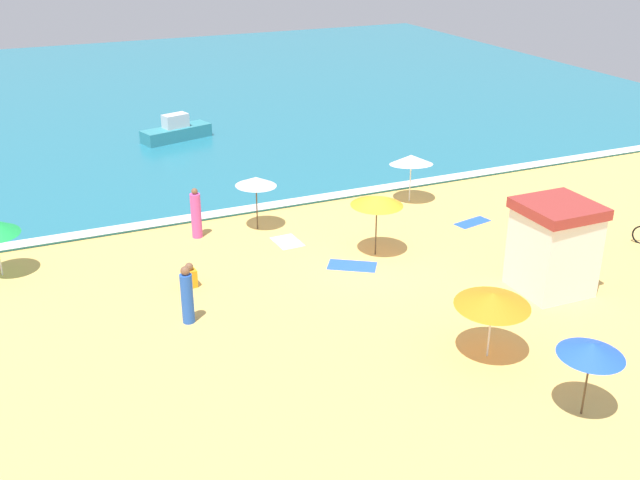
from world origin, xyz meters
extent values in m
plane|color=#EDBC60|center=(0.00, 0.00, 0.00)|extent=(60.00, 60.00, 0.00)
cube|color=teal|center=(0.00, 28.00, 0.05)|extent=(60.00, 44.00, 0.10)
cube|color=white|center=(0.00, 6.30, 0.10)|extent=(57.00, 0.70, 0.01)
cube|color=white|center=(4.23, -4.00, 1.29)|extent=(2.08, 2.10, 2.58)
cube|color=#A5332D|center=(4.23, -4.00, 2.74)|extent=(2.20, 2.22, 0.33)
cylinder|color=#4C3823|center=(0.45, 0.57, 1.06)|extent=(0.05, 0.05, 2.12)
cone|color=orange|center=(0.45, 0.57, 2.00)|extent=(2.48, 2.48, 0.36)
cylinder|color=#4C3823|center=(-2.53, 4.40, 1.00)|extent=(0.05, 0.05, 2.00)
cone|color=white|center=(-2.53, 4.40, 1.89)|extent=(1.75, 1.74, 0.37)
cylinder|color=#4C3823|center=(0.69, -9.53, 0.95)|extent=(0.05, 0.05, 1.90)
cone|color=blue|center=(0.69, -9.53, 1.79)|extent=(2.11, 2.11, 0.40)
cylinder|color=silver|center=(0.14, -6.49, 0.93)|extent=(0.05, 0.05, 1.86)
cone|color=orange|center=(0.14, -6.49, 1.72)|extent=(2.61, 2.62, 0.47)
cylinder|color=silver|center=(4.16, 4.65, 0.96)|extent=(0.05, 0.05, 1.93)
cone|color=white|center=(4.16, 4.65, 1.79)|extent=(2.07, 2.09, 0.57)
cube|color=orange|center=(-6.09, 0.78, 0.29)|extent=(0.42, 0.42, 0.58)
sphere|color=brown|center=(-6.09, 0.78, 0.70)|extent=(0.26, 0.26, 0.26)
cylinder|color=blue|center=(-6.73, -1.42, 0.77)|extent=(0.37, 0.37, 1.53)
sphere|color=brown|center=(-6.73, -1.42, 1.65)|extent=(0.27, 0.27, 0.27)
cylinder|color=#D84CA5|center=(-4.80, 4.57, 0.84)|extent=(0.52, 0.52, 1.68)
sphere|color=brown|center=(-4.80, 4.57, 1.78)|extent=(0.23, 0.23, 0.23)
cube|color=white|center=(-1.96, 2.81, 0.01)|extent=(0.93, 1.27, 0.01)
cube|color=blue|center=(5.22, 1.65, 0.01)|extent=(1.56, 0.91, 0.01)
cube|color=blue|center=(-0.70, 0.05, 0.01)|extent=(1.82, 1.59, 0.01)
cube|color=teal|center=(-2.39, 17.14, 0.43)|extent=(3.77, 2.10, 0.65)
cube|color=silver|center=(-2.39, 17.14, 1.09)|extent=(1.40, 1.01, 0.68)
camera|label=1|loc=(-11.13, -20.77, 11.10)|focal=42.93mm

